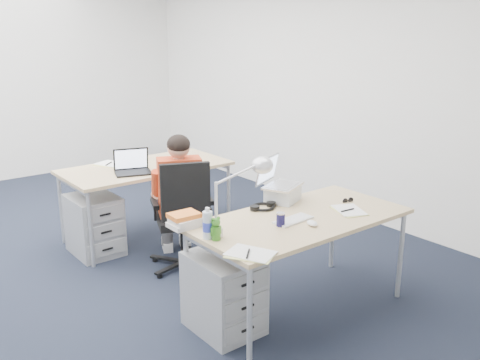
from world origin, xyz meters
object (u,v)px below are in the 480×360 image
water_bottle (208,223)px  cordless_phone (209,218)px  seated_person (178,198)px  silver_laptop (283,180)px  sunglasses (348,201)px  desk_far (146,171)px  office_chair (183,238)px  wireless_keyboard (293,220)px  dark_laptop (133,161)px  desk_near (300,223)px  headphones (263,206)px  far_cup (175,151)px  desk_lamp (234,196)px  drawer_pedestal_far (94,225)px  book_stack (185,220)px  computer_mouse (312,223)px  can_koozie (281,219)px  drawer_pedestal_near (224,293)px  bear_figurine (216,228)px

water_bottle → cordless_phone: water_bottle is taller
seated_person → silver_laptop: bearing=-43.5°
cordless_phone → sunglasses: (1.16, -0.22, -0.06)m
desk_far → office_chair: office_chair is taller
wireless_keyboard → dark_laptop: size_ratio=0.93×
sunglasses → wireless_keyboard: bearing=-165.2°
desk_near → seated_person: seated_person is taller
headphones → desk_far: bearing=94.6°
water_bottle → far_cup: water_bottle is taller
desk_lamp → far_cup: desk_lamp is taller
water_bottle → seated_person: bearing=66.7°
drawer_pedestal_far → book_stack: (0.01, -1.58, 0.50)m
office_chair → desk_lamp: (-0.25, -1.05, 0.70)m
computer_mouse → dark_laptop: dark_laptop is taller
drawer_pedestal_far → computer_mouse: size_ratio=5.57×
desk_far → far_cup: (0.45, 0.19, 0.10)m
book_stack → drawer_pedestal_far: bearing=90.2°
sunglasses → book_stack: bearing=176.2°
wireless_keyboard → desk_lamp: bearing=162.8°
can_koozie → drawer_pedestal_near: bearing=156.6°
wireless_keyboard → water_bottle: size_ratio=1.45×
desk_far → far_cup: bearing=23.1°
office_chair → headphones: 0.96m
seated_person → book_stack: seated_person is taller
seated_person → desk_lamp: (-0.30, -1.21, 0.39)m
sunglasses → headphones: bearing=165.4°
desk_near → cordless_phone: 0.68m
desk_near → far_cup: size_ratio=15.55×
headphones → drawer_pedestal_far: bearing=114.7°
silver_laptop → dark_laptop: size_ratio=1.06×
sunglasses → dark_laptop: size_ratio=0.31×
cordless_phone → desk_near: bearing=-23.8°
bear_figurine → office_chair: bearing=73.9°
bear_figurine → desk_lamp: desk_lamp is taller
seated_person → drawer_pedestal_near: 1.27m
wireless_keyboard → far_cup: far_cup is taller
water_bottle → bear_figurine: bearing=-62.4°
office_chair → desk_lamp: size_ratio=2.01×
desk_near → wireless_keyboard: (-0.09, -0.03, 0.05)m
silver_laptop → dark_laptop: bearing=86.4°
drawer_pedestal_near → silver_laptop: (0.75, 0.23, 0.63)m
office_chair → desk_lamp: desk_lamp is taller
office_chair → water_bottle: bearing=-91.0°
headphones → book_stack: bearing=178.7°
sunglasses → desk_lamp: bearing=-172.4°
headphones → far_cup: 1.92m
seated_person → drawer_pedestal_far: seated_person is taller
wireless_keyboard → can_koozie: 0.14m
desk_near → drawer_pedestal_far: size_ratio=2.91×
office_chair → desk_lamp: 1.29m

